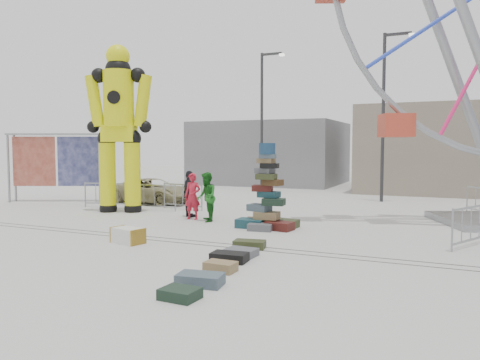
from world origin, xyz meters
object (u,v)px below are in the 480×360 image
at_px(pedestrian_red, 193,196).
at_px(barricade_dummy_b, 154,197).
at_px(crash_test_dummy, 119,122).
at_px(barricade_wheel_front, 471,226).
at_px(barricade_dummy_c, 183,196).
at_px(pedestrian_black, 190,194).
at_px(suitcase_tower, 267,204).
at_px(lamp_post_right, 385,108).
at_px(lamp_post_left, 263,115).
at_px(parked_suv, 153,191).
at_px(steamer_trunk, 128,236).
at_px(barricade_dummy_a, 107,195).
at_px(pedestrian_green, 206,197).
at_px(banner_scaffold, 56,150).

bearing_deg(pedestrian_red, barricade_dummy_b, 146.24).
bearing_deg(crash_test_dummy, barricade_wheel_front, -28.07).
height_order(barricade_dummy_c, pedestrian_red, pedestrian_red).
relative_size(barricade_dummy_c, pedestrian_black, 1.15).
height_order(suitcase_tower, barricade_dummy_c, suitcase_tower).
bearing_deg(lamp_post_right, barricade_dummy_c, -139.35).
bearing_deg(lamp_post_left, pedestrian_black, -84.60).
xyz_separation_m(barricade_dummy_c, parked_suv, (-2.45, 1.39, 0.03)).
bearing_deg(lamp_post_left, barricade_dummy_b, -98.48).
bearing_deg(lamp_post_left, pedestrian_red, -82.69).
xyz_separation_m(barricade_dummy_b, pedestrian_red, (2.71, -1.52, 0.29)).
bearing_deg(suitcase_tower, lamp_post_left, 113.86).
bearing_deg(steamer_trunk, parked_suv, 132.92).
xyz_separation_m(pedestrian_black, parked_suv, (-3.81, 3.15, -0.30)).
distance_m(barricade_dummy_a, pedestrian_black, 4.84).
bearing_deg(pedestrian_red, pedestrian_black, 126.02).
relative_size(lamp_post_right, pedestrian_green, 4.58).
height_order(crash_test_dummy, pedestrian_green, crash_test_dummy).
bearing_deg(crash_test_dummy, pedestrian_red, -29.03).
xyz_separation_m(banner_scaffold, barricade_dummy_c, (7.00, 0.01, -1.92)).
relative_size(banner_scaffold, barricade_dummy_b, 2.23).
xyz_separation_m(barricade_dummy_a, parked_suv, (0.92, 2.17, 0.03)).
distance_m(steamer_trunk, barricade_dummy_b, 6.74).
height_order(lamp_post_left, banner_scaffold, lamp_post_left).
height_order(suitcase_tower, crash_test_dummy, crash_test_dummy).
height_order(barricade_dummy_a, barricade_dummy_b, same).
xyz_separation_m(suitcase_tower, barricade_dummy_c, (-4.87, 2.81, -0.22)).
distance_m(pedestrian_red, pedestrian_green, 0.73).
bearing_deg(suitcase_tower, pedestrian_red, 171.49).
relative_size(steamer_trunk, pedestrian_red, 0.53).
bearing_deg(banner_scaffold, pedestrian_black, -35.74).
xyz_separation_m(barricade_dummy_a, pedestrian_black, (4.73, -0.98, 0.32)).
relative_size(barricade_wheel_front, pedestrian_black, 1.15).
bearing_deg(barricade_dummy_c, barricade_dummy_b, -135.71).
distance_m(banner_scaffold, pedestrian_green, 9.90).
xyz_separation_m(crash_test_dummy, barricade_dummy_b, (0.96, 0.97, -3.09)).
height_order(barricade_dummy_c, barricade_wheel_front, same).
bearing_deg(barricade_wheel_front, pedestrian_red, 109.86).
height_order(suitcase_tower, barricade_dummy_a, suitcase_tower).
relative_size(crash_test_dummy, pedestrian_green, 3.95).
bearing_deg(barricade_dummy_c, pedestrian_red, -44.36).
xyz_separation_m(lamp_post_right, pedestrian_red, (-5.64, -8.59, -3.64)).
relative_size(barricade_dummy_b, parked_suv, 0.48).
relative_size(barricade_dummy_a, pedestrian_red, 1.18).
bearing_deg(parked_suv, crash_test_dummy, -163.53).
distance_m(lamp_post_right, barricade_dummy_b, 11.63).
relative_size(barricade_dummy_c, parked_suv, 0.48).
relative_size(lamp_post_left, crash_test_dummy, 1.16).
relative_size(pedestrian_green, pedestrian_black, 1.00).
relative_size(crash_test_dummy, parked_suv, 1.67).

